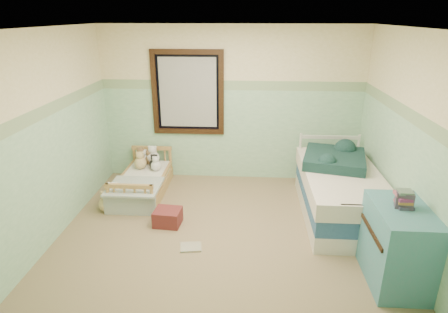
# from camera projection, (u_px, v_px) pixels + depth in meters

# --- Properties ---
(floor) EXTENTS (4.20, 3.60, 0.02)m
(floor) POSITION_uv_depth(u_px,v_px,m) (224.00, 233.00, 4.85)
(floor) COLOR #74684C
(floor) RESTS_ON ground
(ceiling) EXTENTS (4.20, 3.60, 0.02)m
(ceiling) POSITION_uv_depth(u_px,v_px,m) (224.00, 27.00, 3.96)
(ceiling) COLOR white
(ceiling) RESTS_ON wall_back
(wall_back) EXTENTS (4.20, 0.04, 2.50)m
(wall_back) POSITION_uv_depth(u_px,v_px,m) (231.00, 105.00, 6.08)
(wall_back) COLOR beige
(wall_back) RESTS_ON floor
(wall_front) EXTENTS (4.20, 0.04, 2.50)m
(wall_front) POSITION_uv_depth(u_px,v_px,m) (208.00, 218.00, 2.73)
(wall_front) COLOR beige
(wall_front) RESTS_ON floor
(wall_left) EXTENTS (0.04, 3.60, 2.50)m
(wall_left) POSITION_uv_depth(u_px,v_px,m) (51.00, 137.00, 4.53)
(wall_left) COLOR beige
(wall_left) RESTS_ON floor
(wall_right) EXTENTS (0.04, 3.60, 2.50)m
(wall_right) POSITION_uv_depth(u_px,v_px,m) (408.00, 144.00, 4.27)
(wall_right) COLOR beige
(wall_right) RESTS_ON floor
(wainscot_mint) EXTENTS (4.20, 0.01, 1.50)m
(wainscot_mint) POSITION_uv_depth(u_px,v_px,m) (231.00, 135.00, 6.25)
(wainscot_mint) COLOR #7BB18C
(wainscot_mint) RESTS_ON floor
(border_strip) EXTENTS (4.20, 0.01, 0.15)m
(border_strip) POSITION_uv_depth(u_px,v_px,m) (231.00, 85.00, 5.95)
(border_strip) COLOR #477D4A
(border_strip) RESTS_ON wall_back
(window_frame) EXTENTS (1.16, 0.06, 1.36)m
(window_frame) POSITION_uv_depth(u_px,v_px,m) (188.00, 93.00, 6.02)
(window_frame) COLOR black
(window_frame) RESTS_ON wall_back
(window_blinds) EXTENTS (0.92, 0.01, 1.12)m
(window_blinds) POSITION_uv_depth(u_px,v_px,m) (188.00, 93.00, 6.03)
(window_blinds) COLOR #B7B7B4
(window_blinds) RESTS_ON window_frame
(toddler_bed_frame) EXTENTS (0.68, 1.36, 0.17)m
(toddler_bed_frame) POSITION_uv_depth(u_px,v_px,m) (143.00, 188.00, 5.88)
(toddler_bed_frame) COLOR #9D6935
(toddler_bed_frame) RESTS_ON floor
(toddler_mattress) EXTENTS (0.62, 1.30, 0.12)m
(toddler_mattress) POSITION_uv_depth(u_px,v_px,m) (143.00, 179.00, 5.83)
(toddler_mattress) COLOR silver
(toddler_mattress) RESTS_ON toddler_bed_frame
(patchwork_quilt) EXTENTS (0.74, 0.68, 0.03)m
(patchwork_quilt) POSITION_uv_depth(u_px,v_px,m) (134.00, 187.00, 5.41)
(patchwork_quilt) COLOR #6DA1D3
(patchwork_quilt) RESTS_ON toddler_mattress
(plush_bed_brown) EXTENTS (0.19, 0.19, 0.19)m
(plush_bed_brown) POSITION_uv_depth(u_px,v_px,m) (141.00, 158.00, 6.25)
(plush_bed_brown) COLOR brown
(plush_bed_brown) RESTS_ON toddler_mattress
(plush_bed_white) EXTENTS (0.22, 0.22, 0.22)m
(plush_bed_white) POSITION_uv_depth(u_px,v_px,m) (153.00, 158.00, 6.23)
(plush_bed_white) COLOR silver
(plush_bed_white) RESTS_ON toddler_mattress
(plush_bed_tan) EXTENTS (0.20, 0.20, 0.20)m
(plush_bed_tan) POSITION_uv_depth(u_px,v_px,m) (140.00, 163.00, 6.04)
(plush_bed_tan) COLOR tan
(plush_bed_tan) RESTS_ON toddler_mattress
(plush_bed_dark) EXTENTS (0.17, 0.17, 0.17)m
(plush_bed_dark) POSITION_uv_depth(u_px,v_px,m) (155.00, 164.00, 6.03)
(plush_bed_dark) COLOR black
(plush_bed_dark) RESTS_ON toddler_mattress
(plush_floor_cream) EXTENTS (0.24, 0.24, 0.24)m
(plush_floor_cream) POSITION_uv_depth(u_px,v_px,m) (114.00, 197.00, 5.52)
(plush_floor_cream) COLOR white
(plush_floor_cream) RESTS_ON floor
(plush_floor_tan) EXTENTS (0.21, 0.21, 0.21)m
(plush_floor_tan) POSITION_uv_depth(u_px,v_px,m) (106.00, 204.00, 5.33)
(plush_floor_tan) COLOR tan
(plush_floor_tan) RESTS_ON floor
(twin_bed_frame) EXTENTS (0.95, 1.90, 0.22)m
(twin_bed_frame) POSITION_uv_depth(u_px,v_px,m) (338.00, 208.00, 5.22)
(twin_bed_frame) COLOR silver
(twin_bed_frame) RESTS_ON floor
(twin_boxspring) EXTENTS (0.95, 1.90, 0.22)m
(twin_boxspring) POSITION_uv_depth(u_px,v_px,m) (340.00, 194.00, 5.14)
(twin_boxspring) COLOR navy
(twin_boxspring) RESTS_ON twin_bed_frame
(twin_mattress) EXTENTS (0.99, 1.94, 0.22)m
(twin_mattress) POSITION_uv_depth(u_px,v_px,m) (341.00, 179.00, 5.06)
(twin_mattress) COLOR white
(twin_mattress) RESTS_ON twin_boxspring
(teal_blanket) EXTENTS (0.98, 1.02, 0.14)m
(teal_blanket) POSITION_uv_depth(u_px,v_px,m) (334.00, 159.00, 5.28)
(teal_blanket) COLOR black
(teal_blanket) RESTS_ON twin_mattress
(dresser) EXTENTS (0.53, 0.85, 0.85)m
(dresser) POSITION_uv_depth(u_px,v_px,m) (397.00, 245.00, 3.84)
(dresser) COLOR teal
(dresser) RESTS_ON floor
(book_stack) EXTENTS (0.19, 0.16, 0.16)m
(book_stack) POSITION_uv_depth(u_px,v_px,m) (404.00, 200.00, 3.68)
(book_stack) COLOR #493530
(book_stack) RESTS_ON dresser
(red_pillow) EXTENTS (0.37, 0.33, 0.21)m
(red_pillow) POSITION_uv_depth(u_px,v_px,m) (168.00, 217.00, 5.00)
(red_pillow) COLOR maroon
(red_pillow) RESTS_ON floor
(floor_book) EXTENTS (0.28, 0.23, 0.02)m
(floor_book) POSITION_uv_depth(u_px,v_px,m) (191.00, 247.00, 4.52)
(floor_book) COLOR orange
(floor_book) RESTS_ON floor
(extra_plush_0) EXTENTS (0.17, 0.17, 0.17)m
(extra_plush_0) POSITION_uv_depth(u_px,v_px,m) (144.00, 159.00, 6.26)
(extra_plush_0) COLOR silver
(extra_plush_0) RESTS_ON toddler_mattress
(extra_plush_1) EXTENTS (0.16, 0.16, 0.16)m
(extra_plush_1) POSITION_uv_depth(u_px,v_px,m) (156.00, 166.00, 5.97)
(extra_plush_1) COLOR silver
(extra_plush_1) RESTS_ON toddler_mattress
(extra_plush_2) EXTENTS (0.18, 0.18, 0.18)m
(extra_plush_2) POSITION_uv_depth(u_px,v_px,m) (154.00, 158.00, 6.25)
(extra_plush_2) COLOR white
(extra_plush_2) RESTS_ON toddler_mattress
(extra_plush_3) EXTENTS (0.17, 0.17, 0.17)m
(extra_plush_3) POSITION_uv_depth(u_px,v_px,m) (150.00, 159.00, 6.23)
(extra_plush_3) COLOR brown
(extra_plush_3) RESTS_ON toddler_mattress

